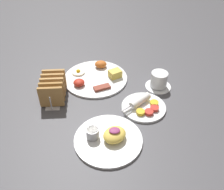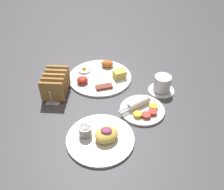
% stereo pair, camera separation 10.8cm
% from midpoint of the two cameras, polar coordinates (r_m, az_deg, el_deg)
% --- Properties ---
extents(ground_plane, '(3.00, 3.00, 0.00)m').
position_cam_midpoint_polar(ground_plane, '(1.06, 0.48, -3.00)').
color(ground_plane, '#47474C').
extents(plate_breakfast, '(0.31, 0.31, 0.05)m').
position_cam_midpoint_polar(plate_breakfast, '(1.22, -0.15, 4.28)').
color(plate_breakfast, white).
rests_on(plate_breakfast, ground_plane).
extents(plate_condiments, '(0.19, 0.19, 0.04)m').
position_cam_midpoint_polar(plate_condiments, '(1.05, 9.83, -3.26)').
color(plate_condiments, white).
rests_on(plate_condiments, ground_plane).
extents(plate_foreground, '(0.25, 0.25, 0.06)m').
position_cam_midpoint_polar(plate_foreground, '(0.92, 0.71, -9.69)').
color(plate_foreground, white).
rests_on(plate_foreground, ground_plane).
extents(toast_rack, '(0.10, 0.18, 0.10)m').
position_cam_midpoint_polar(toast_rack, '(1.12, -10.13, 2.42)').
color(toast_rack, '#B7B7BC').
rests_on(toast_rack, ground_plane).
extents(coffee_cup, '(0.12, 0.12, 0.08)m').
position_cam_midpoint_polar(coffee_cup, '(1.16, 14.02, 2.27)').
color(coffee_cup, white).
rests_on(coffee_cup, ground_plane).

